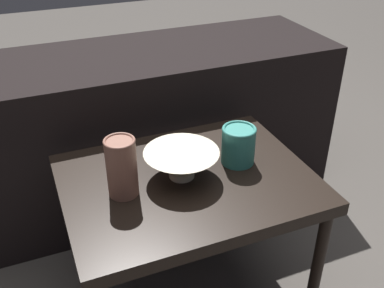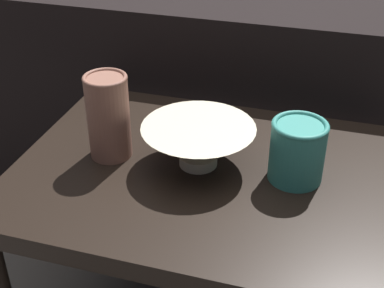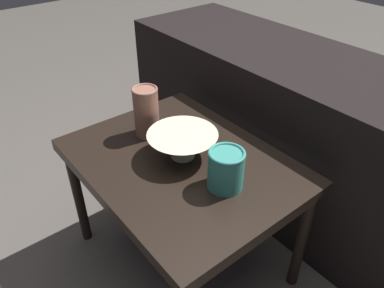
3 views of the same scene
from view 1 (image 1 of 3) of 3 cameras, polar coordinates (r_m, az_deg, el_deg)
table at (r=1.35m, az=-0.56°, el=-6.01°), size 0.72×0.55×0.47m
couch_backdrop at (r=1.88m, az=-7.32°, el=1.85°), size 1.63×0.50×0.65m
bowl at (r=1.29m, az=-1.34°, el=-2.24°), size 0.22×0.22×0.08m
vase_textured_left at (r=1.22m, az=-8.87°, el=-2.97°), size 0.09×0.09×0.17m
vase_colorful_right at (r=1.36m, az=5.91°, el=-0.05°), size 0.10×0.10×0.12m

